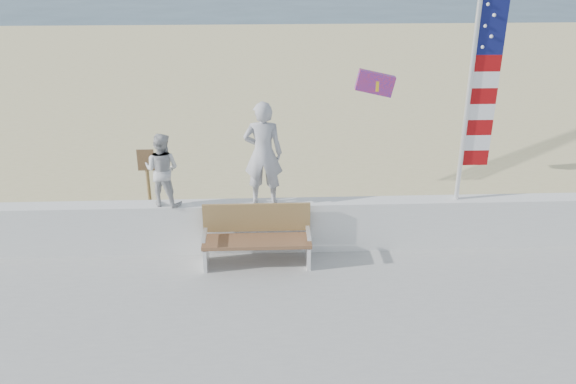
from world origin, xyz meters
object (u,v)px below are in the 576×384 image
Objects in this scene: child at (162,170)px; flag at (477,90)px; bench at (257,235)px; adult at (263,153)px.

child is 0.36× the size of flag.
bench is 4.28m from flag.
adult is 3.60m from flag.
adult is 1.70m from child.
bench is at bearing -179.27° from child.
flag is (3.45, -0.00, 1.03)m from adult.
flag reaches higher than adult.
flag is (3.57, 0.45, 2.30)m from bench.
adult is at bearing -162.93° from child.
adult is 1.41× the size of child.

